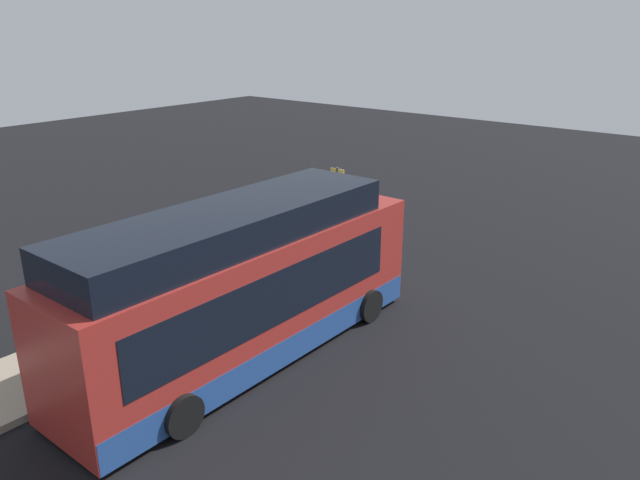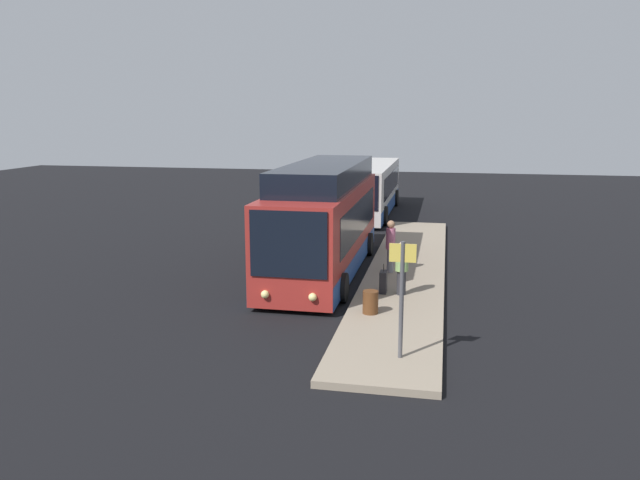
% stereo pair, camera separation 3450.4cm
% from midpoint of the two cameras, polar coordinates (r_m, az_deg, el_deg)
% --- Properties ---
extents(ground, '(80.00, 80.00, 0.00)m').
position_cam_midpoint_polar(ground, '(9.81, -95.17, -49.74)').
color(ground, black).
extents(platform, '(20.00, 2.72, 0.18)m').
position_cam_midpoint_polar(platform, '(11.02, -82.33, -37.96)').
color(platform, gray).
rests_on(platform, ground).
extents(bus_lead, '(10.28, 2.84, 3.95)m').
position_cam_midpoint_polar(bus_lead, '(8.45, -99.19, -42.76)').
color(bus_lead, maroon).
rests_on(bus_lead, ground).
extents(passenger_boarding, '(0.37, 0.37, 1.86)m').
position_cam_midpoint_polar(passenger_boarding, '(9.74, -83.91, -35.73)').
color(passenger_boarding, gray).
rests_on(passenger_boarding, platform).
extents(passenger_waiting, '(0.49, 0.49, 1.67)m').
position_cam_midpoint_polar(passenger_waiting, '(8.89, -64.17, -34.27)').
color(passenger_waiting, '#2D2D33').
rests_on(passenger_waiting, platform).
extents(suitcase, '(0.46, 0.22, 0.93)m').
position_cam_midpoint_polar(suitcase, '(8.94, -64.50, -39.36)').
color(suitcase, black).
rests_on(suitcase, platform).
extents(sign_post, '(0.10, 0.61, 2.73)m').
position_cam_midpoint_polar(sign_post, '(8.31, -27.96, -20.24)').
color(sign_post, '#4C4C51').
rests_on(sign_post, platform).
extents(trash_bin, '(0.44, 0.44, 0.65)m').
position_cam_midpoint_polar(trash_bin, '(8.33, -47.00, -38.33)').
color(trash_bin, '#593319').
rests_on(trash_bin, platform).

